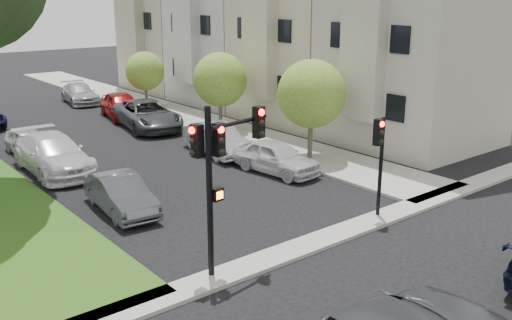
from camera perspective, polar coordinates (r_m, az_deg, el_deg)
ground at (r=16.64m, az=11.05°, el=-10.43°), size 140.00×140.00×0.00m
sidewalk_right at (r=38.79m, az=-9.94°, el=5.14°), size 3.50×44.00×0.12m
sidewalk_cross at (r=17.82m, az=6.12°, el=-8.12°), size 60.00×1.00×0.12m
house_a at (r=29.66m, az=15.80°, el=14.81°), size 7.70×7.55×15.97m
house_b at (r=34.60m, az=5.34°, el=15.46°), size 7.70×7.55×15.97m
house_c at (r=40.33m, az=-2.37°, el=15.62°), size 7.70×7.55×15.97m
house_d at (r=46.57m, az=-8.09°, el=15.57°), size 7.70×7.55×15.97m
small_tree_a at (r=25.76m, az=5.56°, el=6.60°), size 3.10×3.10×4.65m
small_tree_b at (r=31.15m, az=-3.62°, el=8.02°), size 2.94×2.94×4.41m
small_tree_c at (r=38.38m, az=-11.05°, el=8.72°), size 2.54×2.54×3.81m
traffic_signal_main at (r=14.78m, az=-3.61°, el=0.01°), size 2.32×0.61×4.73m
traffic_signal_secondary at (r=19.26m, az=12.25°, el=1.04°), size 0.46×0.37×3.52m
car_parked_0 at (r=24.33m, az=2.02°, el=0.30°), size 2.10×4.26×1.40m
car_parked_1 at (r=27.26m, az=-3.95°, el=2.10°), size 2.04×4.58×1.46m
car_parked_2 at (r=33.00m, az=-10.82°, el=4.47°), size 3.51×6.10×1.60m
car_parked_3 at (r=36.15m, az=-13.29°, el=5.34°), size 2.75×4.97×1.60m
car_parked_4 at (r=42.03m, az=-17.20°, el=6.37°), size 2.59×4.91×1.36m
car_parked_5 at (r=20.52m, az=-13.37°, el=-3.34°), size 1.74×4.11×1.32m
car_parked_6 at (r=25.87m, az=-19.62°, el=0.55°), size 2.39×5.57×1.60m
car_parked_7 at (r=29.09m, az=-21.76°, el=1.67°), size 1.52×3.73×1.27m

